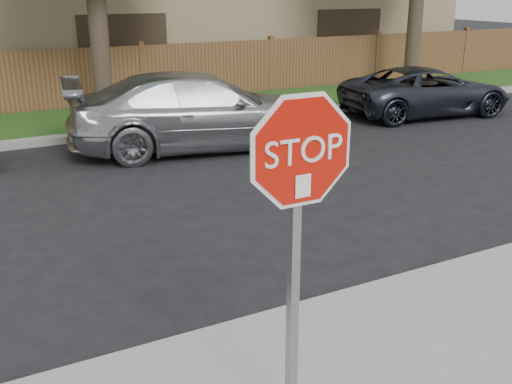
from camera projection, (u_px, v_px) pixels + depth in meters
ground at (111, 363)px, 5.20m from camera, size 90.00×90.00×0.00m
far_curb at (2, 146)px, 11.98m from camera, size 70.00×0.30×0.15m
stop_sign at (299, 199)px, 3.79m from camera, size 1.01×0.13×2.55m
sedan_right at (201, 111)px, 11.87m from camera, size 5.49×2.98×1.51m
sedan_far_right at (426, 91)px, 15.02m from camera, size 4.53×2.50×1.20m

